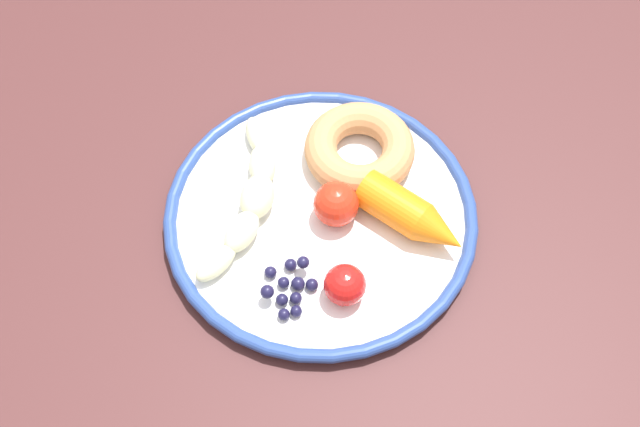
{
  "coord_description": "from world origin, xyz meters",
  "views": [
    {
      "loc": [
        -0.25,
        -0.29,
        1.36
      ],
      "look_at": [
        -0.02,
        0.0,
        0.75
      ],
      "focal_mm": 44.49,
      "sensor_mm": 36.0,
      "label": 1
    }
  ],
  "objects_px": {
    "tomato_mid": "(336,204)",
    "donut": "(360,149)",
    "banana": "(250,197)",
    "plate": "(320,215)",
    "dining_table": "(337,255)",
    "blueberry_pile": "(289,286)",
    "tomato_near": "(345,285)",
    "carrot_orange": "(412,216)"
  },
  "relations": [
    {
      "from": "donut",
      "to": "blueberry_pile",
      "type": "relative_size",
      "value": 1.95
    },
    {
      "from": "tomato_near",
      "to": "tomato_mid",
      "type": "bearing_deg",
      "value": 57.19
    },
    {
      "from": "dining_table",
      "to": "donut",
      "type": "bearing_deg",
      "value": 30.65
    },
    {
      "from": "tomato_near",
      "to": "donut",
      "type": "bearing_deg",
      "value": 45.91
    },
    {
      "from": "banana",
      "to": "tomato_mid",
      "type": "height_order",
      "value": "tomato_mid"
    },
    {
      "from": "dining_table",
      "to": "tomato_near",
      "type": "distance_m",
      "value": 0.15
    },
    {
      "from": "donut",
      "to": "tomato_near",
      "type": "height_order",
      "value": "tomato_near"
    },
    {
      "from": "banana",
      "to": "tomato_near",
      "type": "distance_m",
      "value": 0.12
    },
    {
      "from": "plate",
      "to": "tomato_mid",
      "type": "relative_size",
      "value": 6.98
    },
    {
      "from": "plate",
      "to": "blueberry_pile",
      "type": "bearing_deg",
      "value": -146.27
    },
    {
      "from": "banana",
      "to": "tomato_near",
      "type": "relative_size",
      "value": 4.09
    },
    {
      "from": "banana",
      "to": "dining_table",
      "type": "bearing_deg",
      "value": -35.99
    },
    {
      "from": "blueberry_pile",
      "to": "donut",
      "type": "bearing_deg",
      "value": 27.95
    },
    {
      "from": "plate",
      "to": "carrot_orange",
      "type": "bearing_deg",
      "value": -47.59
    },
    {
      "from": "blueberry_pile",
      "to": "plate",
      "type": "bearing_deg",
      "value": 33.73
    },
    {
      "from": "dining_table",
      "to": "donut",
      "type": "xyz_separation_m",
      "value": [
        0.05,
        0.03,
        0.11
      ]
    },
    {
      "from": "plate",
      "to": "dining_table",
      "type": "bearing_deg",
      "value": -2.68
    },
    {
      "from": "dining_table",
      "to": "carrot_orange",
      "type": "height_order",
      "value": "carrot_orange"
    },
    {
      "from": "dining_table",
      "to": "donut",
      "type": "relative_size",
      "value": 9.8
    },
    {
      "from": "plate",
      "to": "carrot_orange",
      "type": "xyz_separation_m",
      "value": [
        0.05,
        -0.06,
        0.02
      ]
    },
    {
      "from": "plate",
      "to": "tomato_mid",
      "type": "bearing_deg",
      "value": -48.67
    },
    {
      "from": "plate",
      "to": "tomato_mid",
      "type": "distance_m",
      "value": 0.03
    },
    {
      "from": "carrot_orange",
      "to": "tomato_near",
      "type": "relative_size",
      "value": 3.0
    },
    {
      "from": "dining_table",
      "to": "tomato_mid",
      "type": "distance_m",
      "value": 0.12
    },
    {
      "from": "donut",
      "to": "tomato_mid",
      "type": "relative_size",
      "value": 2.53
    },
    {
      "from": "dining_table",
      "to": "blueberry_pile",
      "type": "relative_size",
      "value": 19.07
    },
    {
      "from": "blueberry_pile",
      "to": "tomato_mid",
      "type": "xyz_separation_m",
      "value": [
        0.08,
        0.03,
        0.01
      ]
    },
    {
      "from": "tomato_mid",
      "to": "plate",
      "type": "bearing_deg",
      "value": 131.33
    },
    {
      "from": "plate",
      "to": "donut",
      "type": "xyz_separation_m",
      "value": [
        0.07,
        0.03,
        0.02
      ]
    },
    {
      "from": "dining_table",
      "to": "tomato_mid",
      "type": "bearing_deg",
      "value": -139.36
    },
    {
      "from": "banana",
      "to": "plate",
      "type": "bearing_deg",
      "value": -46.42
    },
    {
      "from": "dining_table",
      "to": "banana",
      "type": "bearing_deg",
      "value": 144.01
    },
    {
      "from": "plate",
      "to": "donut",
      "type": "relative_size",
      "value": 2.76
    },
    {
      "from": "carrot_orange",
      "to": "dining_table",
      "type": "bearing_deg",
      "value": 120.01
    },
    {
      "from": "plate",
      "to": "blueberry_pile",
      "type": "relative_size",
      "value": 5.36
    },
    {
      "from": "blueberry_pile",
      "to": "carrot_orange",
      "type": "bearing_deg",
      "value": -7.21
    },
    {
      "from": "dining_table",
      "to": "plate",
      "type": "distance_m",
      "value": 0.1
    },
    {
      "from": "carrot_orange",
      "to": "blueberry_pile",
      "type": "distance_m",
      "value": 0.12
    },
    {
      "from": "banana",
      "to": "tomato_near",
      "type": "bearing_deg",
      "value": -84.89
    },
    {
      "from": "plate",
      "to": "banana",
      "type": "bearing_deg",
      "value": 133.58
    },
    {
      "from": "plate",
      "to": "blueberry_pile",
      "type": "xyz_separation_m",
      "value": [
        -0.07,
        -0.04,
        0.01
      ]
    },
    {
      "from": "tomato_mid",
      "to": "donut",
      "type": "bearing_deg",
      "value": 32.86
    }
  ]
}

